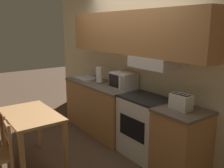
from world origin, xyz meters
TOP-DOWN VIEW (x-y plane):
  - ground_plane at (0.00, 0.00)m, footprint 16.00×16.00m
  - wall_back at (0.01, -0.07)m, footprint 5.33×0.38m
  - lower_counter_main at (-0.67, -0.29)m, footprint 1.61×0.59m
  - lower_counter_right_stub at (1.18, -0.29)m, footprint 0.59×0.59m
  - stove_range at (0.51, -0.26)m, footprint 0.74×0.53m
  - microwave at (-0.12, -0.18)m, footprint 0.41×0.31m
  - toaster at (1.14, -0.29)m, footprint 0.27×0.16m
  - sink_basin at (-1.15, -0.28)m, footprint 0.48×0.37m
  - paper_towel_roll at (-0.70, -0.28)m, footprint 0.13×0.13m
  - dining_table at (-0.21, -1.71)m, footprint 1.02×0.63m

SIDE VIEW (x-z plane):
  - ground_plane at x=0.00m, z-range 0.00..0.00m
  - stove_range at x=0.51m, z-range 0.00..0.91m
  - lower_counter_main at x=-0.67m, z-range 0.00..0.91m
  - lower_counter_right_stub at x=1.18m, z-range 0.00..0.91m
  - dining_table at x=-0.21m, z-range 0.26..1.02m
  - sink_basin at x=-1.15m, z-range 0.81..1.03m
  - toaster at x=1.14m, z-range 0.91..1.10m
  - microwave at x=-0.12m, z-range 0.90..1.17m
  - paper_towel_roll at x=-0.70m, z-range 0.90..1.19m
  - wall_back at x=0.01m, z-range 0.25..2.80m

